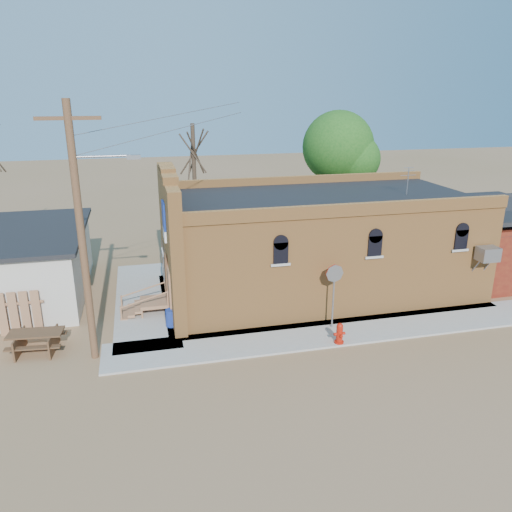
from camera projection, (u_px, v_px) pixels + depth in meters
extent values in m
plane|color=olive|center=(319.00, 347.00, 18.85)|extent=(120.00, 120.00, 0.00)
cube|color=#9E9991|center=(347.00, 331.00, 20.01)|extent=(19.00, 2.20, 0.08)
cube|color=#9E9991|center=(145.00, 300.00, 22.98)|extent=(2.60, 10.00, 0.08)
cube|color=#C87E3D|center=(320.00, 245.00, 23.67)|extent=(14.00, 7.00, 4.50)
cube|color=black|center=(322.00, 197.00, 22.95)|extent=(13.80, 6.80, 0.12)
cube|color=#C87E3D|center=(171.00, 242.00, 21.91)|extent=(0.50, 7.40, 5.80)
cube|color=navy|center=(164.00, 225.00, 20.39)|extent=(0.08, 1.10, 1.56)
cube|color=gray|center=(488.00, 254.00, 21.27)|extent=(0.85, 0.65, 0.60)
cube|color=#57150F|center=(491.00, 245.00, 25.98)|extent=(5.00, 6.00, 3.20)
cylinder|color=#533221|center=(82.00, 238.00, 16.73)|extent=(0.26, 0.26, 9.00)
cube|color=#533221|center=(68.00, 118.00, 15.51)|extent=(2.00, 0.12, 0.12)
cylinder|color=gray|center=(102.00, 156.00, 16.08)|extent=(1.80, 0.08, 0.08)
cube|color=gray|center=(134.00, 157.00, 16.32)|extent=(0.45, 0.22, 0.14)
cylinder|color=#473828|center=(195.00, 190.00, 29.01)|extent=(0.24, 0.24, 7.50)
cylinder|color=#473828|center=(336.00, 191.00, 31.66)|extent=(0.28, 0.28, 6.30)
sphere|color=#1A4D16|center=(338.00, 147.00, 30.78)|extent=(4.40, 4.40, 4.40)
cylinder|color=#AE1809|center=(339.00, 342.00, 18.99)|extent=(0.37, 0.37, 0.07)
cylinder|color=#AE1809|center=(339.00, 334.00, 18.89)|extent=(0.25, 0.25, 0.62)
sphere|color=#AE1809|center=(340.00, 326.00, 18.79)|extent=(0.25, 0.25, 0.25)
cylinder|color=#AE1809|center=(341.00, 336.00, 18.74)|extent=(0.11, 0.14, 0.11)
cylinder|color=#AE1809|center=(336.00, 334.00, 18.85)|extent=(0.14, 0.11, 0.11)
cylinder|color=#AE1809|center=(343.00, 333.00, 18.92)|extent=(0.14, 0.11, 0.11)
cylinder|color=gray|center=(333.00, 299.00, 19.89)|extent=(0.09, 0.09, 2.44)
cylinder|color=gray|center=(335.00, 274.00, 19.52)|extent=(0.73, 0.07, 0.73)
cylinder|color=red|center=(334.00, 273.00, 19.57)|extent=(0.73, 0.07, 0.73)
cylinder|color=navy|center=(171.00, 318.00, 20.28)|extent=(0.56, 0.56, 0.71)
cube|color=#513520|center=(18.00, 344.00, 18.31)|extent=(0.20, 1.50, 0.75)
cube|color=#513520|center=(55.00, 341.00, 18.49)|extent=(0.20, 1.50, 0.75)
cube|color=#513520|center=(35.00, 333.00, 18.28)|extent=(2.00, 1.03, 0.06)
cube|color=#513520|center=(32.00, 349.00, 17.82)|extent=(1.95, 0.45, 0.05)
cube|color=#513520|center=(41.00, 333.00, 18.93)|extent=(1.95, 0.45, 0.05)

